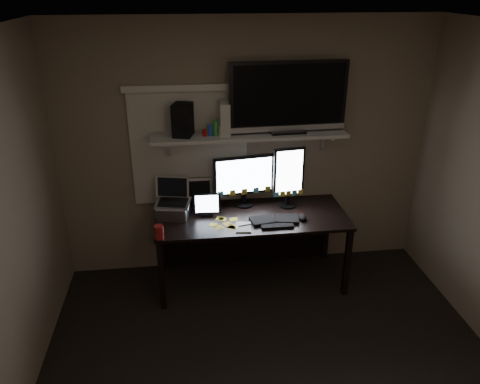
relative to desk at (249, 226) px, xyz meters
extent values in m
plane|color=silver|center=(0.00, -1.55, 1.95)|extent=(3.60, 3.60, 0.00)
plane|color=#756854|center=(0.00, 0.25, 0.70)|extent=(3.60, 0.00, 3.60)
cube|color=beige|center=(-0.55, 0.24, 0.75)|extent=(1.10, 0.02, 1.10)
cube|color=black|center=(0.00, -0.12, 0.16)|extent=(1.80, 0.75, 0.03)
cube|color=black|center=(0.00, 0.23, -0.20)|extent=(1.80, 0.02, 0.70)
cube|color=black|center=(-0.86, -0.46, -0.20)|extent=(0.05, 0.05, 0.70)
cube|color=black|center=(0.86, -0.46, -0.20)|extent=(0.05, 0.05, 0.70)
cube|color=black|center=(-0.86, 0.21, -0.20)|extent=(0.05, 0.05, 0.70)
cube|color=black|center=(0.86, 0.21, -0.20)|extent=(0.05, 0.05, 0.70)
cube|color=#B0B0AB|center=(0.00, 0.08, 0.91)|extent=(1.80, 0.35, 0.03)
cube|color=black|center=(-0.04, 0.12, 0.44)|extent=(0.60, 0.14, 0.52)
cube|color=black|center=(0.38, 0.04, 0.48)|extent=(0.31, 0.09, 0.61)
cube|color=black|center=(0.20, -0.26, 0.19)|extent=(0.46, 0.18, 0.03)
ellipsoid|color=black|center=(0.46, -0.26, 0.20)|extent=(0.09, 0.12, 0.04)
cube|color=silver|center=(-0.11, -0.35, 0.18)|extent=(0.16, 0.21, 0.01)
cube|color=black|center=(-0.42, -0.06, 0.29)|extent=(0.26, 0.12, 0.22)
cube|color=black|center=(-0.48, 0.19, 0.31)|extent=(0.22, 0.10, 0.27)
cube|color=silver|center=(-0.73, -0.06, 0.36)|extent=(0.37, 0.32, 0.36)
cylinder|color=maroon|center=(-0.85, -0.45, 0.24)|extent=(0.11, 0.11, 0.12)
cube|color=black|center=(0.35, 0.07, 1.25)|extent=(1.08, 0.24, 0.65)
cube|color=beige|center=(-0.22, 0.10, 1.07)|extent=(0.10, 0.25, 0.29)
cube|color=black|center=(-0.60, 0.07, 1.07)|extent=(0.21, 0.23, 0.29)
camera|label=1|loc=(-0.60, -4.01, 2.21)|focal=35.00mm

